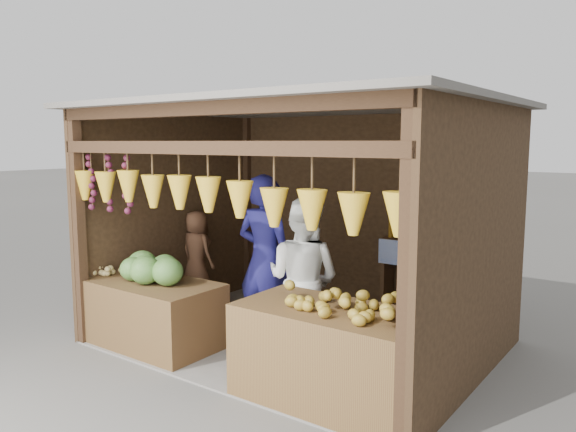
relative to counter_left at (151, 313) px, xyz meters
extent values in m
plane|color=#514F49|center=(1.27, 1.03, -0.36)|extent=(80.00, 80.00, 0.00)
cube|color=slate|center=(1.27, 1.03, -0.35)|extent=(4.00, 3.00, 0.02)
cube|color=black|center=(1.27, 2.53, 0.94)|extent=(4.00, 0.06, 2.60)
cube|color=black|center=(-0.73, 1.03, 0.94)|extent=(0.06, 3.00, 2.60)
cube|color=black|center=(3.27, 1.03, 0.94)|extent=(0.06, 3.00, 2.60)
cube|color=#605B54|center=(1.27, 1.03, 2.27)|extent=(4.30, 3.30, 0.06)
cube|color=black|center=(-0.67, -0.41, 0.94)|extent=(0.11, 0.11, 2.60)
cube|color=black|center=(3.21, -0.41, 0.94)|extent=(0.11, 0.11, 2.60)
cube|color=black|center=(-0.67, 2.47, 0.94)|extent=(0.11, 0.11, 2.60)
cube|color=black|center=(3.21, 2.47, 0.94)|extent=(0.11, 0.11, 2.60)
cube|color=black|center=(1.27, -0.41, 1.84)|extent=(4.00, 0.12, 0.12)
cube|color=black|center=(1.27, -0.41, 2.18)|extent=(4.00, 0.12, 0.12)
cube|color=#382314|center=(2.32, 2.33, 0.69)|extent=(1.25, 0.30, 0.05)
cube|color=#382314|center=(1.73, 2.33, 0.16)|extent=(0.05, 0.28, 1.05)
cube|color=#382314|center=(2.90, 2.33, 0.16)|extent=(0.05, 0.28, 1.05)
cube|color=blue|center=(2.32, 2.17, 0.56)|extent=(1.25, 0.02, 0.30)
cube|color=#50331A|center=(0.00, 0.00, 0.00)|extent=(1.59, 0.85, 0.72)
cube|color=#52351B|center=(2.37, -0.03, 0.06)|extent=(1.66, 0.85, 0.84)
cube|color=black|center=(-0.43, 1.15, -0.22)|extent=(0.30, 0.30, 0.28)
imported|color=#171550|center=(0.99, 0.80, 0.59)|extent=(0.72, 0.49, 1.91)
imported|color=white|center=(1.59, 0.67, 0.48)|extent=(0.87, 0.70, 1.69)
imported|color=brown|center=(-0.43, 1.15, 0.46)|extent=(0.56, 0.40, 1.08)
camera|label=1|loc=(4.78, -3.99, 1.89)|focal=35.00mm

